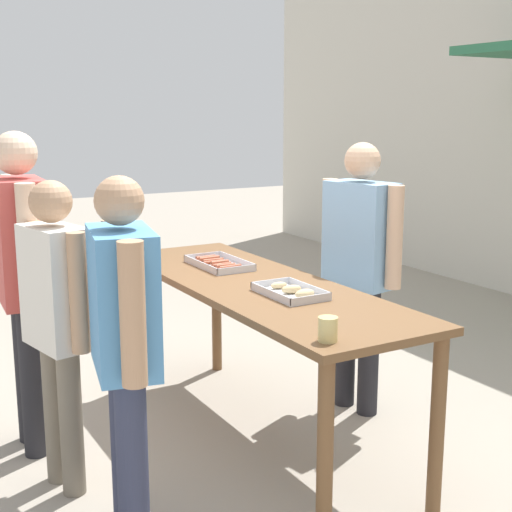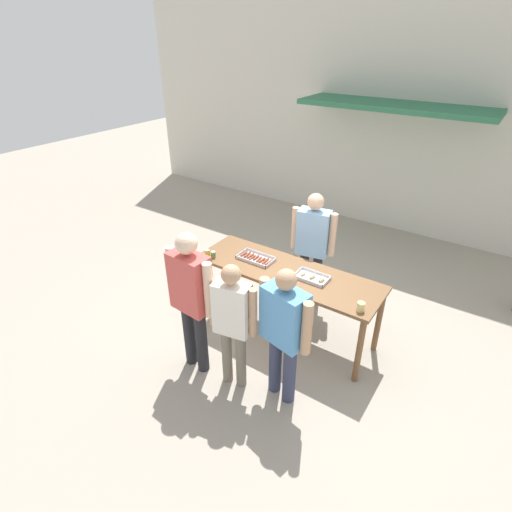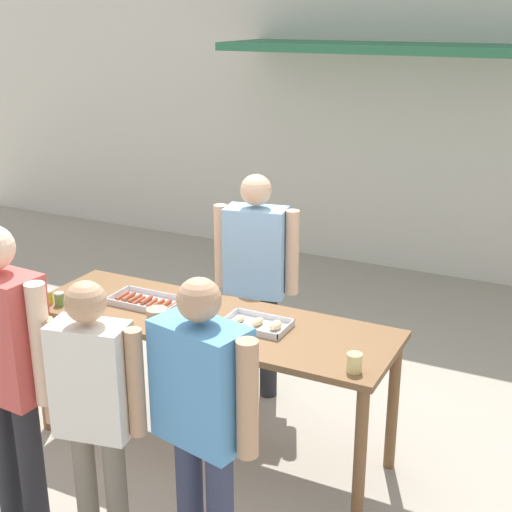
{
  "view_description": "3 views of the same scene",
  "coord_description": "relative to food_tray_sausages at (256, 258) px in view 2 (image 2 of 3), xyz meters",
  "views": [
    {
      "loc": [
        3.34,
        -1.92,
        1.87
      ],
      "look_at": [
        0.0,
        0.0,
        1.08
      ],
      "focal_mm": 50.0,
      "sensor_mm": 36.0,
      "label": 1
    },
    {
      "loc": [
        2.03,
        -3.66,
        3.53
      ],
      "look_at": [
        -0.48,
        0.01,
        0.98
      ],
      "focal_mm": 28.0,
      "sensor_mm": 36.0,
      "label": 2
    },
    {
      "loc": [
        2.08,
        -3.5,
        2.75
      ],
      "look_at": [
        -0.05,
        0.76,
        1.1
      ],
      "focal_mm": 50.0,
      "sensor_mm": 36.0,
      "label": 3
    }
  ],
  "objects": [
    {
      "name": "building_facade_back",
      "position": [
        0.48,
        3.97,
        1.31
      ],
      "size": [
        12.0,
        1.11,
        4.5
      ],
      "color": "beige",
      "rests_on": "ground"
    },
    {
      "name": "condiment_jar_ketchup",
      "position": [
        -0.49,
        -0.27,
        0.03
      ],
      "size": [
        0.06,
        0.06,
        0.09
      ],
      "color": "#567A38",
      "rests_on": "serving_table"
    },
    {
      "name": "ground_plane",
      "position": [
        0.48,
        -0.01,
        -0.95
      ],
      "size": [
        24.0,
        24.0,
        0.0
      ],
      "primitive_type": "plane",
      "color": "#A39989"
    },
    {
      "name": "condiment_jar_mustard",
      "position": [
        -0.58,
        -0.28,
        0.03
      ],
      "size": [
        0.06,
        0.06,
        0.09
      ],
      "color": "gold",
      "rests_on": "serving_table"
    },
    {
      "name": "person_server_behind_table",
      "position": [
        0.43,
        0.75,
        0.06
      ],
      "size": [
        0.61,
        0.31,
        1.69
      ],
      "rotation": [
        0.0,
        0.0,
        0.18
      ],
      "color": "#232328",
      "rests_on": "ground"
    },
    {
      "name": "serving_table",
      "position": [
        0.48,
        -0.01,
        -0.13
      ],
      "size": [
        2.37,
        0.76,
        0.93
      ],
      "color": "brown",
      "rests_on": "ground"
    },
    {
      "name": "food_tray_buns",
      "position": [
        0.82,
        0.0,
        0.0
      ],
      "size": [
        0.4,
        0.24,
        0.06
      ],
      "color": "silver",
      "rests_on": "serving_table"
    },
    {
      "name": "person_customer_waiting_in_line",
      "position": [
        0.46,
        -1.12,
        -0.02
      ],
      "size": [
        0.54,
        0.28,
        1.55
      ],
      "rotation": [
        0.0,
        0.0,
        3.34
      ],
      "color": "#756B5B",
      "rests_on": "ground"
    },
    {
      "name": "beer_cup",
      "position": [
        1.52,
        -0.27,
        0.04
      ],
      "size": [
        0.08,
        0.08,
        0.1
      ],
      "color": "#DBC67A",
      "rests_on": "serving_table"
    },
    {
      "name": "person_customer_with_cup",
      "position": [
        0.99,
        -0.96,
        -0.0
      ],
      "size": [
        0.65,
        0.34,
        1.61
      ],
      "rotation": [
        0.0,
        0.0,
        2.93
      ],
      "color": "#333851",
      "rests_on": "ground"
    },
    {
      "name": "food_tray_sausages",
      "position": [
        0.0,
        0.0,
        0.0
      ],
      "size": [
        0.47,
        0.26,
        0.04
      ],
      "color": "silver",
      "rests_on": "serving_table"
    },
    {
      "name": "person_customer_holding_hotdog",
      "position": [
        -0.06,
        -1.16,
        0.1
      ],
      "size": [
        0.65,
        0.28,
        1.77
      ],
      "rotation": [
        0.0,
        0.0,
        3.07
      ],
      "color": "#232328",
      "rests_on": "ground"
    }
  ]
}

